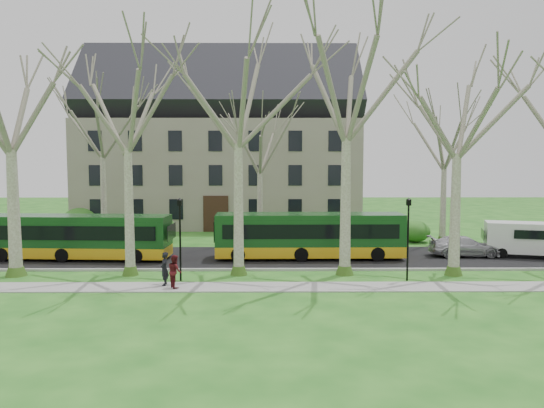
{
  "coord_description": "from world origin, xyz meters",
  "views": [
    {
      "loc": [
        -1.36,
        -28.59,
        6.43
      ],
      "look_at": [
        -1.14,
        3.0,
        3.74
      ],
      "focal_mm": 35.0,
      "sensor_mm": 36.0,
      "label": 1
    }
  ],
  "objects_px": {
    "sedan": "(464,246)",
    "bus_follow": "(309,235)",
    "van_a": "(528,240)",
    "pedestrian_b": "(175,271)",
    "pedestrian_a": "(164,269)",
    "bus_lead": "(78,236)"
  },
  "relations": [
    {
      "from": "sedan",
      "to": "bus_follow",
      "type": "bearing_deg",
      "value": 95.16
    },
    {
      "from": "van_a",
      "to": "pedestrian_b",
      "type": "relative_size",
      "value": 3.14
    },
    {
      "from": "pedestrian_b",
      "to": "van_a",
      "type": "bearing_deg",
      "value": -96.46
    },
    {
      "from": "sedan",
      "to": "pedestrian_a",
      "type": "height_order",
      "value": "pedestrian_a"
    },
    {
      "from": "bus_follow",
      "to": "van_a",
      "type": "distance_m",
      "value": 14.27
    },
    {
      "from": "bus_lead",
      "to": "pedestrian_b",
      "type": "distance_m",
      "value": 10.69
    },
    {
      "from": "van_a",
      "to": "sedan",
      "type": "bearing_deg",
      "value": -168.59
    },
    {
      "from": "bus_lead",
      "to": "pedestrian_b",
      "type": "height_order",
      "value": "bus_lead"
    },
    {
      "from": "bus_follow",
      "to": "pedestrian_b",
      "type": "distance_m",
      "value": 10.66
    },
    {
      "from": "bus_lead",
      "to": "sedan",
      "type": "distance_m",
      "value": 25.02
    },
    {
      "from": "bus_lead",
      "to": "van_a",
      "type": "distance_m",
      "value": 29.01
    },
    {
      "from": "bus_lead",
      "to": "sedan",
      "type": "bearing_deg",
      "value": 5.02
    },
    {
      "from": "sedan",
      "to": "pedestrian_a",
      "type": "relative_size",
      "value": 2.71
    },
    {
      "from": "bus_lead",
      "to": "pedestrian_a",
      "type": "height_order",
      "value": "bus_lead"
    },
    {
      "from": "sedan",
      "to": "pedestrian_a",
      "type": "distance_m",
      "value": 19.77
    },
    {
      "from": "bus_follow",
      "to": "pedestrian_b",
      "type": "bearing_deg",
      "value": -133.8
    },
    {
      "from": "bus_lead",
      "to": "bus_follow",
      "type": "height_order",
      "value": "bus_follow"
    },
    {
      "from": "van_a",
      "to": "pedestrian_a",
      "type": "bearing_deg",
      "value": -145.49
    },
    {
      "from": "pedestrian_a",
      "to": "bus_lead",
      "type": "bearing_deg",
      "value": -140.51
    },
    {
      "from": "bus_lead",
      "to": "bus_follow",
      "type": "relative_size",
      "value": 0.97
    },
    {
      "from": "van_a",
      "to": "bus_lead",
      "type": "bearing_deg",
      "value": -163.47
    },
    {
      "from": "sedan",
      "to": "van_a",
      "type": "height_order",
      "value": "van_a"
    }
  ]
}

